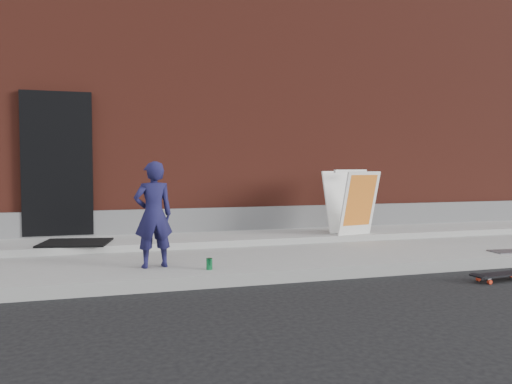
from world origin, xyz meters
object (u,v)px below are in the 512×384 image
object	(u,v)px
child	(153,215)
pizza_sign	(351,202)
skateboard	(501,275)
soda_can	(209,264)

from	to	relation	value
child	pizza_sign	distance (m)	3.56
child	skateboard	xyz separation A→B (m)	(3.97, -1.21, -0.71)
skateboard	soda_can	xyz separation A→B (m)	(-3.35, 0.90, 0.15)
child	soda_can	distance (m)	0.90
child	pizza_sign	world-z (taller)	child
child	soda_can	size ratio (longest dim) A/B	9.53
soda_can	skateboard	bearing A→B (deg)	-15.00
pizza_sign	soda_can	xyz separation A→B (m)	(-2.68, -1.66, -0.56)
skateboard	pizza_sign	distance (m)	2.74
child	soda_can	bearing A→B (deg)	143.87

